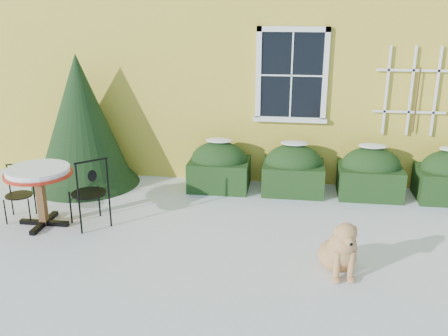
# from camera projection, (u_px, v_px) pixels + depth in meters

# --- Properties ---
(ground) EXTENTS (80.00, 80.00, 0.00)m
(ground) POSITION_uv_depth(u_px,v_px,m) (213.00, 257.00, 6.52)
(ground) COLOR white
(ground) RESTS_ON ground
(house) EXTENTS (12.40, 8.40, 6.40)m
(house) POSITION_uv_depth(u_px,v_px,m) (258.00, 0.00, 12.09)
(house) COLOR yellow
(house) RESTS_ON ground
(hedge_row) EXTENTS (4.95, 0.80, 0.91)m
(hedge_row) POSITION_uv_depth(u_px,v_px,m) (331.00, 172.00, 8.58)
(hedge_row) COLOR black
(hedge_row) RESTS_ON ground
(evergreen_shrub) EXTENTS (1.94, 1.94, 2.35)m
(evergreen_shrub) POSITION_uv_depth(u_px,v_px,m) (82.00, 133.00, 8.90)
(evergreen_shrub) COLOR black
(evergreen_shrub) RESTS_ON ground
(bistro_table) EXTENTS (0.97, 0.97, 0.90)m
(bistro_table) POSITION_uv_depth(u_px,v_px,m) (39.00, 178.00, 7.24)
(bistro_table) COLOR black
(bistro_table) RESTS_ON ground
(patio_chair_near) EXTENTS (0.67, 0.67, 1.07)m
(patio_chair_near) POSITION_uv_depth(u_px,v_px,m) (90.00, 192.00, 7.28)
(patio_chair_near) COLOR black
(patio_chair_near) RESTS_ON ground
(patio_chair_far) EXTENTS (0.45, 0.45, 0.84)m
(patio_chair_far) POSITION_uv_depth(u_px,v_px,m) (19.00, 193.00, 7.57)
(patio_chair_far) COLOR black
(patio_chair_far) RESTS_ON ground
(dog) EXTENTS (0.57, 0.85, 0.76)m
(dog) POSITION_uv_depth(u_px,v_px,m) (340.00, 250.00, 6.05)
(dog) COLOR tan
(dog) RESTS_ON ground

